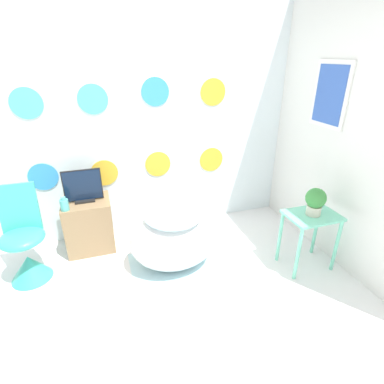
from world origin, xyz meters
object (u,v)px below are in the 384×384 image
at_px(chair, 26,252).
at_px(vase, 64,205).
at_px(tv, 83,187).
at_px(potted_plant_left, 315,201).
at_px(bathtub, 174,239).

xyz_separation_m(chair, vase, (0.36, 0.18, 0.33)).
bearing_deg(tv, vase, -140.79).
distance_m(tv, potted_plant_left, 2.20).
bearing_deg(chair, bathtub, -9.23).
height_order(tv, potted_plant_left, tv).
bearing_deg(vase, tv, 39.21).
bearing_deg(chair, tv, 31.29).
distance_m(chair, potted_plant_left, 2.63).
height_order(chair, vase, chair).
bearing_deg(bathtub, chair, 170.77).
distance_m(tv, vase, 0.25).
height_order(tv, vase, tv).
height_order(bathtub, vase, vase).
relative_size(bathtub, tv, 2.28).
bearing_deg(tv, potted_plant_left, -25.94).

